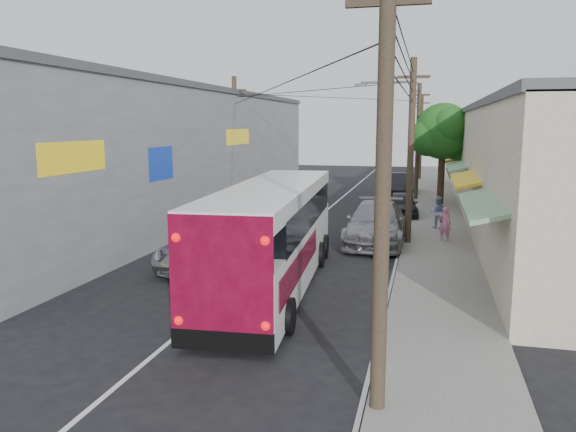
% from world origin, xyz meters
% --- Properties ---
extents(ground, '(120.00, 120.00, 0.00)m').
position_xyz_m(ground, '(0.00, 0.00, 0.00)').
color(ground, black).
rests_on(ground, ground).
extents(sidewalk, '(3.00, 80.00, 0.12)m').
position_xyz_m(sidewalk, '(6.50, 20.00, 0.06)').
color(sidewalk, slate).
rests_on(sidewalk, ground).
extents(building_right, '(7.09, 40.00, 6.25)m').
position_xyz_m(building_right, '(10.99, 22.00, 3.15)').
color(building_right, beige).
rests_on(building_right, ground).
extents(building_left, '(7.20, 36.00, 7.25)m').
position_xyz_m(building_left, '(-8.50, 18.00, 3.65)').
color(building_left, gray).
rests_on(building_left, ground).
extents(utility_poles, '(11.80, 45.28, 8.00)m').
position_xyz_m(utility_poles, '(3.13, 20.33, 4.13)').
color(utility_poles, '#473828').
rests_on(utility_poles, ground).
extents(street_tree, '(4.40, 4.00, 6.60)m').
position_xyz_m(street_tree, '(6.87, 26.02, 4.67)').
color(street_tree, '#3F2B19').
rests_on(street_tree, ground).
extents(coach_bus, '(3.33, 11.74, 3.34)m').
position_xyz_m(coach_bus, '(1.19, 5.38, 1.73)').
color(coach_bus, white).
rests_on(coach_bus, ground).
extents(jeepney, '(2.78, 5.36, 1.44)m').
position_xyz_m(jeepney, '(-2.14, 7.37, 0.72)').
color(jeepney, silver).
rests_on(jeepney, ground).
extents(parked_suv, '(2.59, 6.20, 1.79)m').
position_xyz_m(parked_suv, '(3.80, 13.00, 0.90)').
color(parked_suv, '#929198').
rests_on(parked_suv, ground).
extents(parked_car_mid, '(2.06, 4.26, 1.40)m').
position_xyz_m(parked_car_mid, '(4.60, 20.78, 0.70)').
color(parked_car_mid, '#25252A').
rests_on(parked_car_mid, ground).
extents(parked_car_far, '(2.20, 4.94, 1.57)m').
position_xyz_m(parked_car_far, '(4.09, 31.47, 0.79)').
color(parked_car_far, black).
rests_on(parked_car_far, ground).
extents(pedestrian_near, '(0.57, 0.39, 1.51)m').
position_xyz_m(pedestrian_near, '(6.77, 13.75, 0.87)').
color(pedestrian_near, '#CF6E9F').
rests_on(pedestrian_near, sidewalk).
extents(pedestrian_far, '(0.81, 0.65, 1.60)m').
position_xyz_m(pedestrian_far, '(6.49, 16.84, 0.92)').
color(pedestrian_far, '#8997C8').
rests_on(pedestrian_far, sidewalk).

